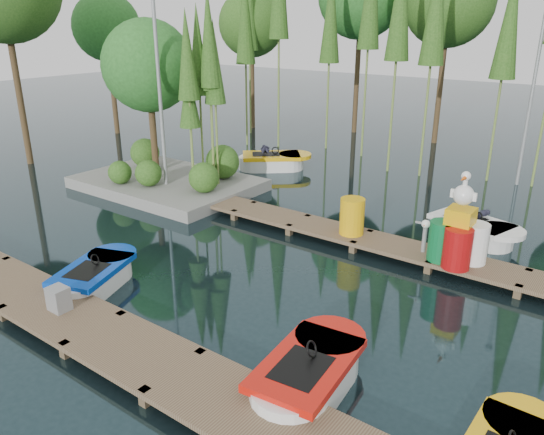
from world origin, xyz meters
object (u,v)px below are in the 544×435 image
Objects in this scene: boat_blue at (95,277)px; yellow_barrel at (352,216)px; drum_cluster at (458,237)px; island at (162,97)px; boat_red at (308,375)px; utility_cabinet at (59,299)px; boat_yellow_far at (272,161)px.

boat_blue is 2.76× the size of yellow_barrel.
drum_cluster is (2.88, -0.16, 0.16)m from yellow_barrel.
island is at bearing 174.35° from yellow_barrel.
boat_red is 5.25m from utility_cabinet.
boat_red is 0.92× the size of boat_yellow_far.
boat_yellow_far reaches higher than boat_blue.
utility_cabinet is at bearing -111.56° from yellow_barrel.
boat_red is 5.68m from drum_cluster.
island is 2.36× the size of boat_red.
utility_cabinet is at bearing -56.18° from island.
boat_red is 5.85× the size of utility_cabinet.
boat_yellow_far is at bearing 66.82° from island.
drum_cluster reaches higher than yellow_barrel.
utility_cabinet is (3.46, -11.89, 0.23)m from boat_yellow_far.
utility_cabinet is at bearing -81.17° from boat_blue.
boat_yellow_far is (-2.73, 10.54, 0.07)m from boat_blue.
island reaches higher than boat_red.
boat_red is 6.24m from yellow_barrel.
boat_yellow_far is at bearing 150.99° from drum_cluster.
boat_blue is at bearing -55.17° from island.
utility_cabinet is 0.22× the size of drum_cluster.
boat_blue is 5.83m from boat_red.
yellow_barrel is at bearing -57.78° from boat_yellow_far.
island is 13.81× the size of utility_cabinet.
yellow_barrel is (-2.33, 5.77, 0.53)m from boat_red.
boat_blue is 6.67m from yellow_barrel.
island is at bearing 175.00° from drum_cluster.
drum_cluster is (9.11, -5.05, 0.64)m from boat_yellow_far.
drum_cluster is at bearing 50.48° from utility_cabinet.
boat_red is 1.28× the size of drum_cluster.
drum_cluster is at bearing -3.18° from yellow_barrel.
boat_blue is 10.89m from boat_yellow_far.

